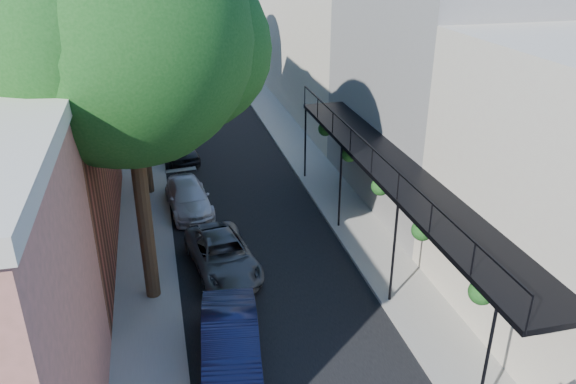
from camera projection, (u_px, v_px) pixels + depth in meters
road_surface at (207, 111)px, 36.14m from camera, size 6.00×64.00×0.01m
sidewalk_left at (143, 115)px, 35.26m from camera, size 2.00×64.00×0.12m
sidewalk_right at (267, 106)px, 36.97m from camera, size 2.00×64.00×0.12m
buildings_left at (35, 43)px, 30.98m from camera, size 10.10×59.10×12.00m
buildings_right at (344, 37)px, 35.76m from camera, size 9.80×55.00×10.00m
oak_near at (141, 41)px, 14.70m from camera, size 7.48×6.80×11.42m
oak_mid at (141, 28)px, 22.06m from camera, size 6.60×6.00×10.20m
parked_car_b at (231, 344)px, 14.63m from camera, size 1.94×4.37×1.40m
parked_car_c at (223, 255)px, 18.90m from camera, size 2.46×4.41×1.17m
parked_car_d at (188, 197)px, 23.05m from camera, size 1.94×4.06×1.14m
parked_car_e at (179, 147)px, 28.27m from camera, size 2.01×3.95×1.29m
parked_car_f at (172, 114)px, 33.59m from camera, size 1.69×3.66×1.16m
parked_car_g at (173, 91)px, 38.30m from camera, size 2.26×4.68×1.29m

